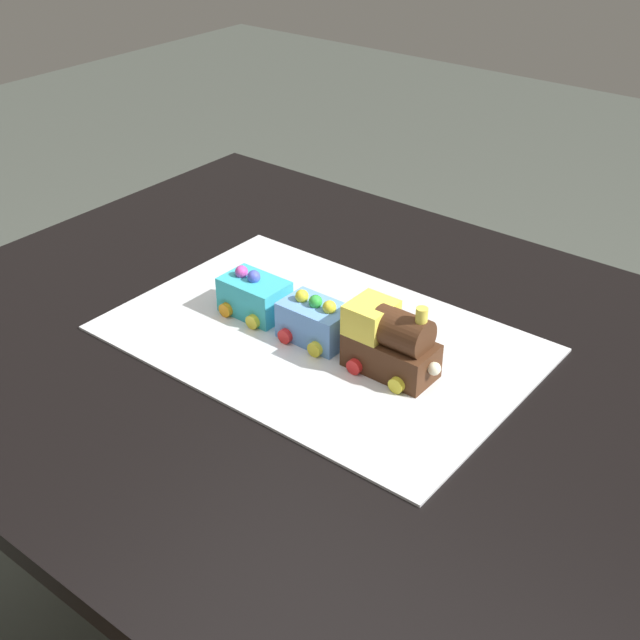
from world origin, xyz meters
TOP-DOWN VIEW (x-y plane):
  - dining_table at (0.00, 0.00)m, footprint 1.40×1.00m
  - cake_board at (0.07, -0.01)m, footprint 0.60×0.40m
  - cake_locomotive at (-0.06, -0.01)m, footprint 0.14×0.08m
  - cake_car_flatbed_sky_blue at (0.07, -0.01)m, footprint 0.10×0.08m
  - cake_car_gondola_turquoise at (0.19, -0.01)m, footprint 0.10×0.08m

SIDE VIEW (x-z plane):
  - dining_table at x=0.00m, z-range 0.26..1.00m
  - cake_board at x=0.07m, z-range 0.74..0.74m
  - cake_car_gondola_turquoise at x=0.19m, z-range 0.74..0.81m
  - cake_car_flatbed_sky_blue at x=0.07m, z-range 0.74..0.81m
  - cake_locomotive at x=-0.06m, z-range 0.73..0.85m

